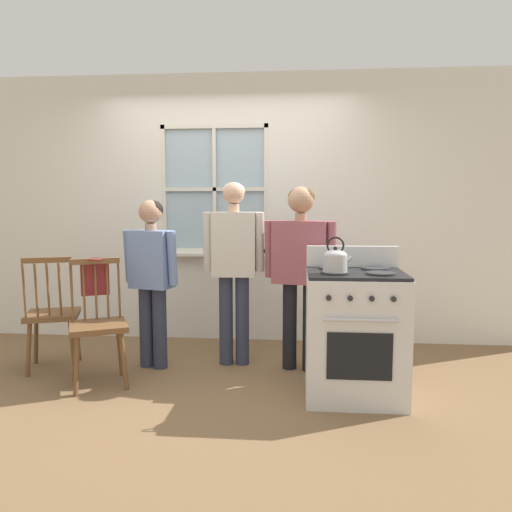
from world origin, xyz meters
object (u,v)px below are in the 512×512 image
chair_near_wall (52,316)px  person_adult_right (300,258)px  person_elderly_left (152,268)px  stove (354,333)px  handbag (95,278)px  person_teen_center (234,257)px  chair_by_window (98,326)px  kettle (335,260)px  potted_plant (235,243)px

chair_near_wall → person_adult_right: bearing=166.0°
person_elderly_left → stove: bearing=-2.2°
handbag → chair_near_wall: bearing=166.8°
person_teen_center → person_adult_right: size_ratio=1.03×
chair_by_window → chair_near_wall: (-0.53, 0.31, 0.00)m
chair_by_window → kettle: (1.80, -0.18, 0.56)m
person_elderly_left → handbag: size_ratio=4.70×
chair_by_window → handbag: same height
chair_by_window → person_adult_right: bearing=-8.5°
chair_by_window → kettle: kettle is taller
potted_plant → stove: bearing=-52.3°
chair_near_wall → person_adult_right: 2.16m
person_adult_right → handbag: bearing=-158.6°
person_adult_right → potted_plant: 1.06m
stove → handbag: (-2.06, 0.26, 0.34)m
person_elderly_left → person_teen_center: person_teen_center is taller
potted_plant → handbag: size_ratio=1.03×
person_elderly_left → person_adult_right: (1.26, 0.05, 0.10)m
chair_near_wall → handbag: same height
person_elderly_left → handbag: person_elderly_left is taller
chair_by_window → person_teen_center: 1.25m
person_elderly_left → stove: size_ratio=1.33×
stove → kettle: bearing=-140.1°
handbag → chair_by_window: bearing=-64.1°
stove → chair_by_window: bearing=178.5°
person_teen_center → kettle: size_ratio=6.45×
chair_near_wall → potted_plant: 1.84m
person_adult_right → person_teen_center: bearing=-177.5°
person_adult_right → potted_plant: size_ratio=4.92×
handbag → person_teen_center: bearing=18.9°
kettle → potted_plant: 1.75m
person_teen_center → stove: size_ratio=1.47×
potted_plant → person_elderly_left: bearing=-124.5°
stove → handbag: stove is taller
person_teen_center → handbag: (-1.09, -0.37, -0.14)m
person_adult_right → stove: bearing=-41.6°
handbag → kettle: bearing=-11.7°
kettle → stove: bearing=39.9°
chair_near_wall → kettle: (2.34, -0.49, 0.56)m
chair_by_window → potted_plant: potted_plant is taller
person_adult_right → stove: size_ratio=1.43×
person_elderly_left → person_teen_center: bearing=26.2°
chair_near_wall → potted_plant: (1.44, 1.00, 0.55)m
chair_near_wall → stove: stove is taller
kettle → potted_plant: size_ratio=0.78×
kettle → handbag: bearing=168.3°
person_elderly_left → handbag: 0.47m
person_elderly_left → potted_plant: 1.07m
person_teen_center → kettle: (0.82, -0.77, 0.07)m
person_elderly_left → kettle: (1.50, -0.62, 0.16)m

